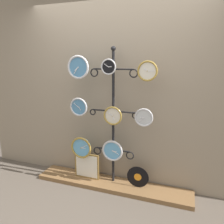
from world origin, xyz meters
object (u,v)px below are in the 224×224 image
object	(u,v)px
clock_middle_left	(79,107)
clock_middle_right	(144,117)
clock_top_left	(78,67)
picture_frame	(87,166)
clock_middle_center	(113,116)
clock_top_right	(147,71)
clock_top_center	(109,67)
clock_bottom_left	(81,148)
vinyl_record	(138,177)
clock_bottom_center	(112,151)
display_stand	(113,143)

from	to	relation	value
clock_middle_left	clock_middle_right	bearing A→B (deg)	0.81
clock_top_left	picture_frame	world-z (taller)	clock_top_left
clock_middle_left	clock_middle_center	world-z (taller)	clock_middle_left
clock_top_right	clock_middle_right	distance (m)	0.56
picture_frame	clock_top_center	bearing A→B (deg)	-4.65
clock_bottom_left	picture_frame	distance (m)	0.30
vinyl_record	picture_frame	distance (m)	0.75
vinyl_record	clock_bottom_left	bearing A→B (deg)	-176.11
clock_middle_right	clock_bottom_center	distance (m)	0.65
clock_bottom_center	clock_bottom_left	bearing A→B (deg)	-178.61
clock_top_right	clock_bottom_center	world-z (taller)	clock_top_right
clock_middle_left	clock_bottom_center	bearing A→B (deg)	3.20
display_stand	clock_bottom_left	world-z (taller)	display_stand
clock_middle_left	clock_top_left	bearing A→B (deg)	47.47
clock_top_left	clock_bottom_left	xyz separation A→B (m)	(-0.00, 0.01, -1.11)
clock_top_right	clock_bottom_left	world-z (taller)	clock_top_right
clock_middle_right	clock_bottom_center	bearing A→B (deg)	178.07
clock_top_right	clock_middle_center	bearing A→B (deg)	-176.36
clock_bottom_left	clock_bottom_center	world-z (taller)	clock_bottom_center
display_stand	clock_middle_right	world-z (taller)	display_stand
clock_bottom_center	picture_frame	distance (m)	0.51
clock_middle_left	vinyl_record	size ratio (longest dim) A/B	0.85
vinyl_record	clock_middle_right	bearing A→B (deg)	-41.41
clock_middle_center	clock_top_center	bearing A→B (deg)	156.57
clock_middle_center	clock_middle_left	bearing A→B (deg)	-179.93
picture_frame	clock_top_left	bearing A→B (deg)	-139.16
clock_middle_right	vinyl_record	world-z (taller)	clock_middle_right
clock_top_left	clock_top_center	world-z (taller)	clock_top_left
clock_top_center	clock_middle_right	bearing A→B (deg)	-2.07
clock_top_center	clock_bottom_left	distance (m)	1.19
clock_top_center	clock_middle_right	distance (m)	0.76
clock_top_right	clock_middle_left	world-z (taller)	clock_top_right
display_stand	clock_bottom_center	bearing A→B (deg)	-76.98
clock_top_left	clock_bottom_left	world-z (taller)	clock_top_left
clock_top_center	clock_middle_right	xyz separation A→B (m)	(0.46, -0.02, -0.60)
display_stand	clock_top_center	world-z (taller)	display_stand
clock_top_right	clock_middle_left	size ratio (longest dim) A/B	0.96
clock_bottom_center	picture_frame	bearing A→B (deg)	175.54
clock_middle_right	clock_bottom_left	bearing A→B (deg)	179.83
clock_middle_right	picture_frame	size ratio (longest dim) A/B	0.61
display_stand	clock_top_left	size ratio (longest dim) A/B	6.29
clock_top_center	picture_frame	size ratio (longest dim) A/B	0.52
clock_bottom_left	vinyl_record	world-z (taller)	clock_bottom_left
clock_middle_right	picture_frame	world-z (taller)	clock_middle_right
clock_top_left	clock_middle_right	size ratio (longest dim) A/B	1.31
clock_top_left	clock_middle_right	world-z (taller)	clock_top_left
clock_bottom_left	clock_bottom_center	bearing A→B (deg)	1.39
clock_top_left	clock_bottom_left	bearing A→B (deg)	104.95
clock_middle_center	picture_frame	size ratio (longest dim) A/B	0.66
clock_bottom_left	picture_frame	xyz separation A→B (m)	(0.06, 0.04, -0.29)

